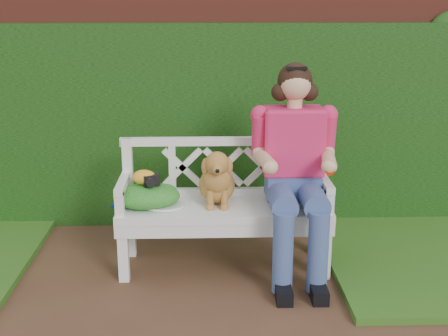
{
  "coord_description": "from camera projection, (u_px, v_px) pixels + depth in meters",
  "views": [
    {
      "loc": [
        0.21,
        -3.26,
        1.91
      ],
      "look_at": [
        0.33,
        0.76,
        0.75
      ],
      "focal_mm": 48.0,
      "sensor_mm": 36.0,
      "label": 1
    }
  ],
  "objects": [
    {
      "name": "camera_item",
      "position": [
        151.0,
        179.0,
        4.17
      ],
      "size": [
        0.13,
        0.12,
        0.08
      ],
      "primitive_type": "cube",
      "rotation": [
        0.0,
        0.0,
        0.31
      ],
      "color": "black",
      "rests_on": "green_bag"
    },
    {
      "name": "green_bag",
      "position": [
        147.0,
        195.0,
        4.21
      ],
      "size": [
        0.52,
        0.43,
        0.16
      ],
      "primitive_type": null,
      "rotation": [
        0.0,
        0.0,
        -0.15
      ],
      "color": "green",
      "rests_on": "garden_bench"
    },
    {
      "name": "garden_bench",
      "position": [
        224.0,
        236.0,
        4.33
      ],
      "size": [
        1.62,
        0.71,
        0.48
      ],
      "primitive_type": null,
      "rotation": [
        0.0,
        0.0,
        0.07
      ],
      "color": "white",
      "rests_on": "ground"
    },
    {
      "name": "baseball_glove",
      "position": [
        144.0,
        177.0,
        4.18
      ],
      "size": [
        0.2,
        0.17,
        0.1
      ],
      "primitive_type": "ellipsoid",
      "rotation": [
        0.0,
        0.0,
        0.39
      ],
      "color": "gold",
      "rests_on": "green_bag"
    },
    {
      "name": "seated_woman",
      "position": [
        294.0,
        169.0,
        4.18
      ],
      "size": [
        0.85,
        0.99,
        1.49
      ],
      "primitive_type": null,
      "rotation": [
        0.0,
        0.0,
        -0.3
      ],
      "color": "#FF6479",
      "rests_on": "ground"
    },
    {
      "name": "brick_wall",
      "position": [
        182.0,
        93.0,
        5.18
      ],
      "size": [
        10.0,
        0.3,
        2.2
      ],
      "primitive_type": "cube",
      "color": "brown",
      "rests_on": "ground"
    },
    {
      "name": "tennis_racket",
      "position": [
        161.0,
        206.0,
        4.2
      ],
      "size": [
        0.55,
        0.27,
        0.03
      ],
      "primitive_type": null,
      "rotation": [
        0.0,
        0.0,
        0.08
      ],
      "color": "white",
      "rests_on": "garden_bench"
    },
    {
      "name": "ground",
      "position": [
        174.0,
        321.0,
        3.66
      ],
      "size": [
        60.0,
        60.0,
        0.0
      ],
      "primitive_type": "plane",
      "color": "#4A2E1F"
    },
    {
      "name": "dog",
      "position": [
        217.0,
        176.0,
        4.22
      ],
      "size": [
        0.36,
        0.43,
        0.41
      ],
      "primitive_type": null,
      "rotation": [
        0.0,
        0.0,
        0.26
      ],
      "color": "#B98449",
      "rests_on": "garden_bench"
    },
    {
      "name": "ivy_hedge",
      "position": [
        181.0,
        127.0,
        5.04
      ],
      "size": [
        10.0,
        0.18,
        1.7
      ],
      "primitive_type": "cube",
      "color": "#2C611B",
      "rests_on": "ground"
    }
  ]
}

